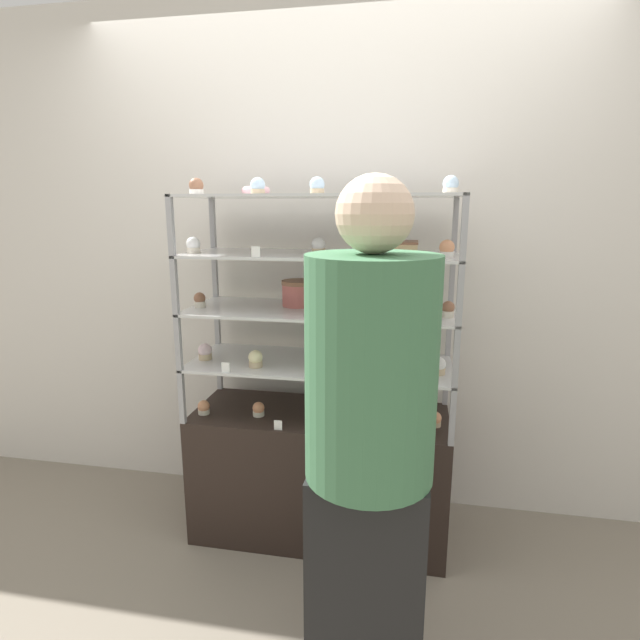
% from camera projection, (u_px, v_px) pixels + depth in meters
% --- Properties ---
extents(ground_plane, '(20.00, 20.00, 0.00)m').
position_uv_depth(ground_plane, '(320.00, 529.00, 2.51)').
color(ground_plane, gray).
extents(back_wall, '(8.00, 0.05, 2.60)m').
position_uv_depth(back_wall, '(333.00, 263.00, 2.59)').
color(back_wall, silver).
rests_on(back_wall, ground_plane).
extents(display_base, '(1.20, 0.47, 0.63)m').
position_uv_depth(display_base, '(320.00, 473.00, 2.44)').
color(display_base, black).
rests_on(display_base, ground_plane).
extents(display_riser_lower, '(1.20, 0.47, 0.25)m').
position_uv_depth(display_riser_lower, '(320.00, 365.00, 2.32)').
color(display_riser_lower, '#99999E').
rests_on(display_riser_lower, display_base).
extents(display_riser_middle, '(1.20, 0.47, 0.25)m').
position_uv_depth(display_riser_middle, '(320.00, 312.00, 2.27)').
color(display_riser_middle, '#99999E').
rests_on(display_riser_middle, display_riser_lower).
extents(display_riser_upper, '(1.20, 0.47, 0.25)m').
position_uv_depth(display_riser_upper, '(320.00, 257.00, 2.21)').
color(display_riser_upper, '#99999E').
rests_on(display_riser_upper, display_riser_middle).
extents(display_riser_top, '(1.20, 0.47, 0.25)m').
position_uv_depth(display_riser_top, '(320.00, 198.00, 2.16)').
color(display_riser_top, '#99999E').
rests_on(display_riser_top, display_riser_upper).
extents(layer_cake_centerpiece, '(0.16, 0.16, 0.12)m').
position_uv_depth(layer_cake_centerpiece, '(299.00, 293.00, 2.33)').
color(layer_cake_centerpiece, '#C66660').
rests_on(layer_cake_centerpiece, display_riser_middle).
extents(sheet_cake_frosted, '(0.26, 0.18, 0.06)m').
position_uv_depth(sheet_cake_frosted, '(388.00, 247.00, 2.17)').
color(sheet_cake_frosted, '#DBBC84').
rests_on(sheet_cake_frosted, display_riser_upper).
extents(cupcake_0, '(0.06, 0.06, 0.07)m').
position_uv_depth(cupcake_0, '(204.00, 408.00, 2.36)').
color(cupcake_0, beige).
rests_on(cupcake_0, display_base).
extents(cupcake_1, '(0.06, 0.06, 0.07)m').
position_uv_depth(cupcake_1, '(259.00, 409.00, 2.34)').
color(cupcake_1, beige).
rests_on(cupcake_1, display_base).
extents(cupcake_2, '(0.06, 0.06, 0.07)m').
position_uv_depth(cupcake_2, '(318.00, 413.00, 2.30)').
color(cupcake_2, '#CCB28C').
rests_on(cupcake_2, display_base).
extents(cupcake_3, '(0.06, 0.06, 0.07)m').
position_uv_depth(cupcake_3, '(376.00, 419.00, 2.23)').
color(cupcake_3, beige).
rests_on(cupcake_3, display_base).
extents(cupcake_4, '(0.06, 0.06, 0.07)m').
position_uv_depth(cupcake_4, '(435.00, 419.00, 2.23)').
color(cupcake_4, '#CCB28C').
rests_on(cupcake_4, display_base).
extents(price_tag_0, '(0.04, 0.00, 0.04)m').
position_uv_depth(price_tag_0, '(278.00, 425.00, 2.19)').
color(price_tag_0, white).
rests_on(price_tag_0, display_base).
extents(cupcake_5, '(0.06, 0.06, 0.08)m').
position_uv_depth(cupcake_5, '(205.00, 352.00, 2.36)').
color(cupcake_5, '#CCB28C').
rests_on(cupcake_5, display_riser_lower).
extents(cupcake_6, '(0.06, 0.06, 0.08)m').
position_uv_depth(cupcake_6, '(256.00, 359.00, 2.25)').
color(cupcake_6, '#CCB28C').
rests_on(cupcake_6, display_riser_lower).
extents(cupcake_7, '(0.06, 0.06, 0.08)m').
position_uv_depth(cupcake_7, '(315.00, 360.00, 2.23)').
color(cupcake_7, white).
rests_on(cupcake_7, display_riser_lower).
extents(cupcake_8, '(0.06, 0.06, 0.08)m').
position_uv_depth(cupcake_8, '(380.00, 363.00, 2.19)').
color(cupcake_8, '#CCB28C').
rests_on(cupcake_8, display_riser_lower).
extents(cupcake_9, '(0.06, 0.06, 0.08)m').
position_uv_depth(cupcake_9, '(438.00, 366.00, 2.15)').
color(cupcake_9, '#CCB28C').
rests_on(cupcake_9, display_riser_lower).
extents(price_tag_1, '(0.04, 0.00, 0.04)m').
position_uv_depth(price_tag_1, '(226.00, 367.00, 2.17)').
color(price_tag_1, white).
rests_on(price_tag_1, display_riser_lower).
extents(cupcake_10, '(0.05, 0.05, 0.07)m').
position_uv_depth(cupcake_10, '(200.00, 300.00, 2.30)').
color(cupcake_10, beige).
rests_on(cupcake_10, display_riser_middle).
extents(cupcake_11, '(0.05, 0.05, 0.07)m').
position_uv_depth(cupcake_11, '(448.00, 309.00, 2.09)').
color(cupcake_11, beige).
rests_on(cupcake_11, display_riser_middle).
extents(price_tag_2, '(0.04, 0.00, 0.04)m').
position_uv_depth(price_tag_2, '(313.00, 314.00, 2.05)').
color(price_tag_2, white).
rests_on(price_tag_2, display_riser_middle).
extents(cupcake_12, '(0.06, 0.06, 0.07)m').
position_uv_depth(cupcake_12, '(193.00, 245.00, 2.21)').
color(cupcake_12, beige).
rests_on(cupcake_12, display_riser_upper).
extents(cupcake_13, '(0.06, 0.06, 0.07)m').
position_uv_depth(cupcake_13, '(318.00, 246.00, 2.17)').
color(cupcake_13, '#CCB28C').
rests_on(cupcake_13, display_riser_upper).
extents(cupcake_14, '(0.06, 0.06, 0.07)m').
position_uv_depth(cupcake_14, '(447.00, 249.00, 2.01)').
color(cupcake_14, white).
rests_on(cupcake_14, display_riser_upper).
extents(price_tag_3, '(0.04, 0.00, 0.04)m').
position_uv_depth(price_tag_3, '(256.00, 252.00, 2.04)').
color(price_tag_3, white).
rests_on(price_tag_3, display_riser_upper).
extents(cupcake_15, '(0.06, 0.06, 0.07)m').
position_uv_depth(cupcake_15, '(196.00, 187.00, 2.16)').
color(cupcake_15, white).
rests_on(cupcake_15, display_riser_top).
extents(cupcake_16, '(0.06, 0.06, 0.07)m').
position_uv_depth(cupcake_16, '(258.00, 187.00, 2.13)').
color(cupcake_16, '#CCB28C').
rests_on(cupcake_16, display_riser_top).
extents(cupcake_17, '(0.06, 0.06, 0.07)m').
position_uv_depth(cupcake_17, '(318.00, 186.00, 2.08)').
color(cupcake_17, '#CCB28C').
rests_on(cupcake_17, display_riser_top).
extents(cupcake_18, '(0.06, 0.06, 0.07)m').
position_uv_depth(cupcake_18, '(379.00, 185.00, 1.98)').
color(cupcake_18, beige).
rests_on(cupcake_18, display_riser_top).
extents(cupcake_19, '(0.06, 0.06, 0.07)m').
position_uv_depth(cupcake_19, '(451.00, 185.00, 1.99)').
color(cupcake_19, beige).
rests_on(cupcake_19, display_riser_top).
extents(price_tag_4, '(0.04, 0.00, 0.04)m').
position_uv_depth(price_tag_4, '(390.00, 187.00, 1.88)').
color(price_tag_4, white).
rests_on(price_tag_4, display_riser_top).
extents(donut_glazed, '(0.13, 0.13, 0.04)m').
position_uv_depth(donut_glazed, '(256.00, 191.00, 2.23)').
color(donut_glazed, '#EFB2BC').
rests_on(donut_glazed, display_riser_top).
extents(customer_figure, '(0.39, 0.39, 1.67)m').
position_uv_depth(customer_figure, '(369.00, 439.00, 1.51)').
color(customer_figure, black).
rests_on(customer_figure, ground_plane).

